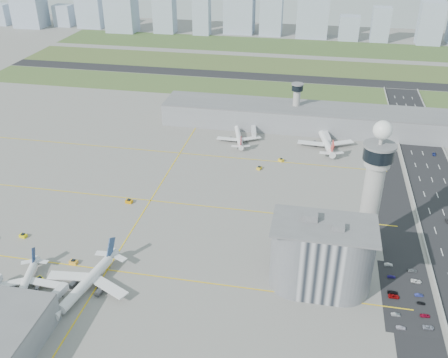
% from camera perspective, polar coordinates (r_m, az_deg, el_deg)
% --- Properties ---
extents(ground, '(1000.00, 1000.00, 0.00)m').
position_cam_1_polar(ground, '(241.83, -1.61, -7.07)').
color(ground, gray).
extents(grass_strip_0, '(480.00, 50.00, 0.08)m').
position_cam_1_polar(grass_strip_0, '(443.76, 2.22, 10.29)').
color(grass_strip_0, '#405A2A').
rests_on(grass_strip_0, ground).
extents(grass_strip_1, '(480.00, 60.00, 0.08)m').
position_cam_1_polar(grass_strip_1, '(514.63, 3.59, 12.91)').
color(grass_strip_1, '#47592A').
rests_on(grass_strip_1, ground).
extents(grass_strip_2, '(480.00, 70.00, 0.08)m').
position_cam_1_polar(grass_strip_2, '(591.36, 4.70, 15.00)').
color(grass_strip_2, '#3D5729').
rests_on(grass_strip_2, ground).
extents(runway, '(480.00, 22.00, 0.10)m').
position_cam_1_polar(runway, '(478.56, 2.94, 11.68)').
color(runway, black).
rests_on(runway, ground).
extents(barrier_left, '(0.60, 500.00, 1.20)m').
position_cam_1_polar(barrier_left, '(244.10, 22.54, -9.12)').
color(barrier_left, '#9E9E99').
rests_on(barrier_left, ground).
extents(landside_road, '(18.00, 260.00, 0.08)m').
position_cam_1_polar(landside_road, '(234.32, 20.23, -10.55)').
color(landside_road, black).
rests_on(landside_road, ground).
extents(parking_lot, '(20.00, 44.00, 0.10)m').
position_cam_1_polar(parking_lot, '(224.81, 20.08, -12.44)').
color(parking_lot, black).
rests_on(parking_lot, ground).
extents(taxiway_line_h_0, '(260.00, 0.60, 0.01)m').
position_cam_1_polar(taxiway_line_h_0, '(230.43, -13.19, -10.08)').
color(taxiway_line_h_0, yellow).
rests_on(taxiway_line_h_0, ground).
extents(taxiway_line_h_1, '(260.00, 0.60, 0.01)m').
position_cam_1_polar(taxiway_line_h_1, '(275.57, -8.40, -2.44)').
color(taxiway_line_h_1, yellow).
rests_on(taxiway_line_h_1, ground).
extents(taxiway_line_h_2, '(260.00, 0.60, 0.01)m').
position_cam_1_polar(taxiway_line_h_2, '(325.54, -5.06, 2.96)').
color(taxiway_line_h_2, yellow).
rests_on(taxiway_line_h_2, ground).
extents(taxiway_line_v, '(0.60, 260.00, 0.01)m').
position_cam_1_polar(taxiway_line_v, '(275.57, -8.40, -2.44)').
color(taxiway_line_v, yellow).
rests_on(taxiway_line_v, ground).
extents(control_tower, '(14.00, 14.00, 64.50)m').
position_cam_1_polar(control_tower, '(227.28, 16.74, -0.52)').
color(control_tower, '#ADAAA5').
rests_on(control_tower, ground).
extents(secondary_tower, '(8.60, 8.60, 31.90)m').
position_cam_1_polar(secondary_tower, '(362.39, 8.28, 8.78)').
color(secondary_tower, '#ADAAA5').
rests_on(secondary_tower, ground).
extents(admin_building, '(42.00, 24.00, 33.50)m').
position_cam_1_polar(admin_building, '(211.12, 11.06, -8.65)').
color(admin_building, '#B2B2B7').
rests_on(admin_building, ground).
extents(terminal_pier, '(210.00, 32.00, 15.80)m').
position_cam_1_polar(terminal_pier, '(364.15, 9.72, 6.92)').
color(terminal_pier, gray).
rests_on(terminal_pier, ground).
extents(airplane_near_b, '(37.05, 40.88, 9.75)m').
position_cam_1_polar(airplane_near_b, '(227.31, -21.91, -10.74)').
color(airplane_near_b, white).
rests_on(airplane_near_b, ground).
extents(airplane_near_c, '(45.52, 51.01, 12.62)m').
position_cam_1_polar(airplane_near_c, '(218.36, -15.54, -10.83)').
color(airplane_near_c, white).
rests_on(airplane_near_c, ground).
extents(airplane_far_a, '(38.30, 42.19, 10.02)m').
position_cam_1_polar(airplane_far_a, '(339.78, 1.71, 5.16)').
color(airplane_far_a, white).
rests_on(airplane_far_a, ground).
extents(airplane_far_b, '(46.49, 51.58, 12.46)m').
position_cam_1_polar(airplane_far_b, '(338.61, 11.56, 4.69)').
color(airplane_far_b, white).
rests_on(airplane_far_b, ground).
extents(jet_bridge_near_2, '(5.39, 14.31, 5.70)m').
position_cam_1_polar(jet_bridge_near_2, '(213.71, -19.86, -13.91)').
color(jet_bridge_near_2, silver).
rests_on(jet_bridge_near_2, ground).
extents(jet_bridge_far_0, '(5.39, 14.31, 5.70)m').
position_cam_1_polar(jet_bridge_far_0, '(353.81, 3.36, 5.74)').
color(jet_bridge_far_0, silver).
rests_on(jet_bridge_far_0, ground).
extents(jet_bridge_far_1, '(5.39, 14.31, 5.70)m').
position_cam_1_polar(jet_bridge_far_1, '(351.37, 11.49, 5.02)').
color(jet_bridge_far_1, silver).
rests_on(jet_bridge_far_1, ground).
extents(tug_0, '(3.72, 2.85, 1.97)m').
position_cam_1_polar(tug_0, '(262.54, -21.98, -5.99)').
color(tug_0, yellow).
rests_on(tug_0, ground).
extents(tug_1, '(4.12, 3.77, 1.97)m').
position_cam_1_polar(tug_1, '(232.31, -20.31, -10.66)').
color(tug_1, yellow).
rests_on(tug_1, ground).
extents(tug_2, '(3.74, 2.76, 2.04)m').
position_cam_1_polar(tug_2, '(237.29, -16.82, -9.03)').
color(tug_2, gold).
rests_on(tug_2, ground).
extents(tug_3, '(3.78, 2.73, 2.10)m').
position_cam_1_polar(tug_3, '(275.03, -10.81, -2.49)').
color(tug_3, '#D28903').
rests_on(tug_3, ground).
extents(tug_4, '(3.30, 3.94, 1.96)m').
position_cam_1_polar(tug_4, '(304.76, 4.05, 1.29)').
color(tug_4, gold).
rests_on(tug_4, ground).
extents(tug_5, '(3.98, 3.86, 1.92)m').
position_cam_1_polar(tug_5, '(315.67, 6.54, 2.20)').
color(tug_5, gold).
rests_on(tug_5, ground).
extents(car_lot_0, '(3.71, 1.63, 1.24)m').
position_cam_1_polar(car_lot_0, '(209.60, 19.57, -15.69)').
color(car_lot_0, silver).
rests_on(car_lot_0, ground).
extents(car_lot_1, '(3.68, 1.51, 1.19)m').
position_cam_1_polar(car_lot_1, '(214.26, 19.03, -14.43)').
color(car_lot_1, gray).
rests_on(car_lot_1, ground).
extents(car_lot_2, '(4.54, 2.10, 1.26)m').
position_cam_1_polar(car_lot_2, '(222.07, 18.84, -12.58)').
color(car_lot_2, '#99090A').
rests_on(car_lot_2, ground).
extents(car_lot_3, '(4.32, 1.91, 1.23)m').
position_cam_1_polar(car_lot_3, '(223.85, 18.72, -12.17)').
color(car_lot_3, black).
rests_on(car_lot_3, ground).
extents(car_lot_4, '(3.68, 1.81, 1.21)m').
position_cam_1_polar(car_lot_4, '(231.83, 18.60, -10.52)').
color(car_lot_4, navy).
rests_on(car_lot_4, ground).
extents(car_lot_5, '(3.81, 1.62, 1.22)m').
position_cam_1_polar(car_lot_5, '(238.15, 18.29, -9.27)').
color(car_lot_5, silver).
rests_on(car_lot_5, ground).
extents(car_lot_6, '(4.41, 2.33, 1.18)m').
position_cam_1_polar(car_lot_6, '(213.30, 22.32, -15.41)').
color(car_lot_6, '#9599AB').
rests_on(car_lot_6, ground).
extents(car_lot_7, '(4.08, 2.08, 1.13)m').
position_cam_1_polar(car_lot_7, '(217.74, 22.00, -14.28)').
color(car_lot_7, maroon).
rests_on(car_lot_7, ground).
extents(car_lot_8, '(3.25, 1.37, 1.10)m').
position_cam_1_polar(car_lot_8, '(222.83, 21.59, -13.04)').
color(car_lot_8, black).
rests_on(car_lot_8, ground).
extents(car_lot_9, '(3.50, 1.53, 1.12)m').
position_cam_1_polar(car_lot_9, '(226.30, 21.39, -12.25)').
color(car_lot_9, navy).
rests_on(car_lot_9, ground).
extents(car_lot_10, '(4.50, 2.22, 1.23)m').
position_cam_1_polar(car_lot_10, '(232.93, 21.11, -10.83)').
color(car_lot_10, white).
rests_on(car_lot_10, ground).
extents(car_lot_11, '(4.08, 2.15, 1.13)m').
position_cam_1_polar(car_lot_11, '(238.34, 20.75, -9.75)').
color(car_lot_11, slate).
rests_on(car_lot_11, ground).
extents(car_hw_1, '(1.44, 3.81, 1.24)m').
position_cam_1_polar(car_hw_1, '(278.87, 24.16, -4.41)').
color(car_hw_1, black).
rests_on(car_hw_1, ground).
extents(car_hw_2, '(2.73, 4.74, 1.24)m').
position_cam_1_polar(car_hw_2, '(349.02, 22.89, 2.64)').
color(car_hw_2, navy).
rests_on(car_hw_2, ground).
extents(car_hw_4, '(1.54, 3.57, 1.20)m').
position_cam_1_polar(car_hw_4, '(401.33, 19.78, 6.58)').
color(car_hw_4, gray).
rests_on(car_hw_4, ground).
extents(skyline_bldg_0, '(24.05, 19.24, 26.50)m').
position_cam_1_polar(skyline_bldg_0, '(754.55, -24.21, 16.79)').
color(skyline_bldg_0, '#9EADC1').
rests_on(skyline_bldg_0, ground).
extents(skyline_bldg_1, '(37.63, 30.10, 65.60)m').
position_cam_1_polar(skyline_bldg_1, '(722.89, -21.50, 18.45)').
color(skyline_bldg_1, '#9EADC1').
rests_on(skyline_bldg_1, ground).
extents(skyline_bldg_2, '(22.81, 18.25, 26.79)m').
position_cam_1_polar(skyline_bldg_2, '(717.09, -17.85, 17.36)').
color(skyline_bldg_2, '#9EADC1').
rests_on(skyline_bldg_2, ground).
extents(skyline_bldg_3, '(32.30, 25.84, 36.93)m').
position_cam_1_polar(skyline_bldg_3, '(699.97, -14.93, 17.92)').
color(skyline_bldg_3, '#9EADC1').
rests_on(skyline_bldg_3, ground).
extents(skyline_bldg_4, '(35.81, 28.65, 60.36)m').
position_cam_1_polar(skyline_bldg_4, '(664.17, -11.69, 18.75)').
color(skyline_bldg_4, '#9EADC1').
rests_on(skyline_bldg_4, ground).
extents(skyline_bldg_5, '(25.49, 20.39, 66.89)m').
position_cam_1_polar(skyline_bldg_5, '(649.43, -6.86, 19.18)').
color(skyline_bldg_5, '#9EADC1').
rests_on(skyline_bldg_5, ground).
extents(skyline_bldg_6, '(20.04, 16.03, 45.20)m').
position_cam_1_polar(skyline_bldg_6, '(637.11, -2.56, 18.16)').
color(skyline_bldg_6, '#9EADC1').
rests_on(skyline_bldg_6, ground).
extents(skyline_bldg_7, '(35.76, 28.61, 61.22)m').
position_cam_1_polar(skyline_bldg_7, '(645.51, 1.79, 19.04)').
color(skyline_bldg_7, '#9EADC1').
rests_on(skyline_bldg_7, ground).
extents(skyline_bldg_9, '(36.96, 29.57, 62.11)m').
position_cam_1_polar(skyline_bldg_9, '(632.71, 10.19, 18.47)').
color(skyline_bldg_9, '#9EADC1').
rests_on(skyline_bldg_9, ground).
extents(skyline_bldg_10, '(23.01, 18.41, 27.75)m').
position_cam_1_polar(skyline_bldg_10, '(628.02, 14.09, 16.40)').
color(skyline_bldg_10, '#9EADC1').
rests_on(skyline_bldg_10, ground).
extents(skyline_bldg_11, '(20.22, 16.18, 38.97)m').
position_cam_1_polar(skyline_bldg_11, '(629.16, 17.46, 16.51)').
color(skyline_bldg_11, '#9EADC1').
rests_on(skyline_bldg_11, ground).
extents(skyline_bldg_12, '(26.14, 20.92, 46.89)m').
position_cam_1_polar(skyline_bldg_12, '(634.17, 22.54, 16.13)').
color(skyline_bldg_12, '#9EADC1').
rests_on(skyline_bldg_12, ground).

